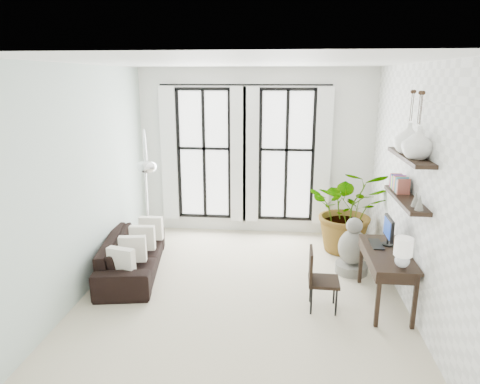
# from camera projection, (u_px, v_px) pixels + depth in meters

# --- Properties ---
(floor) EXTENTS (5.00, 5.00, 0.00)m
(floor) POSITION_uv_depth(u_px,v_px,m) (243.00, 289.00, 6.28)
(floor) COLOR beige
(floor) RESTS_ON ground
(ceiling) EXTENTS (5.00, 5.00, 0.00)m
(ceiling) POSITION_uv_depth(u_px,v_px,m) (244.00, 62.00, 5.45)
(ceiling) COLOR white
(ceiling) RESTS_ON wall_back
(wall_left) EXTENTS (0.00, 5.00, 5.00)m
(wall_left) POSITION_uv_depth(u_px,v_px,m) (86.00, 180.00, 6.08)
(wall_left) COLOR silver
(wall_left) RESTS_ON floor
(wall_right) EXTENTS (0.00, 5.00, 5.00)m
(wall_right) POSITION_uv_depth(u_px,v_px,m) (413.00, 188.00, 5.65)
(wall_right) COLOR white
(wall_right) RESTS_ON floor
(wall_back) EXTENTS (4.50, 0.00, 4.50)m
(wall_back) POSITION_uv_depth(u_px,v_px,m) (255.00, 153.00, 8.26)
(wall_back) COLOR white
(wall_back) RESTS_ON floor
(windows) EXTENTS (3.26, 0.13, 2.65)m
(windows) POSITION_uv_depth(u_px,v_px,m) (245.00, 155.00, 8.23)
(windows) COLOR white
(windows) RESTS_ON wall_back
(wall_shelves) EXTENTS (0.25, 1.30, 0.60)m
(wall_shelves) POSITION_uv_depth(u_px,v_px,m) (407.00, 181.00, 5.45)
(wall_shelves) COLOR black
(wall_shelves) RESTS_ON wall_right
(sofa) EXTENTS (1.11, 2.13, 0.59)m
(sofa) POSITION_uv_depth(u_px,v_px,m) (132.00, 255.00, 6.75)
(sofa) COLOR black
(sofa) RESTS_ON floor
(throw_pillows) EXTENTS (0.40, 1.52, 0.40)m
(throw_pillows) POSITION_uv_depth(u_px,v_px,m) (138.00, 243.00, 6.69)
(throw_pillows) COLOR silver
(throw_pillows) RESTS_ON sofa
(plant) EXTENTS (1.47, 1.31, 1.53)m
(plant) POSITION_uv_depth(u_px,v_px,m) (348.00, 210.00, 7.50)
(plant) COLOR #2D7228
(plant) RESTS_ON floor
(desk) EXTENTS (0.55, 1.29, 1.16)m
(desk) POSITION_uv_depth(u_px,v_px,m) (388.00, 257.00, 5.65)
(desk) COLOR black
(desk) RESTS_ON floor
(desk_chair) EXTENTS (0.41, 0.41, 0.84)m
(desk_chair) POSITION_uv_depth(u_px,v_px,m) (318.00, 276.00, 5.64)
(desk_chair) COLOR black
(desk_chair) RESTS_ON floor
(arc_lamp) EXTENTS (0.71, 1.43, 2.22)m
(arc_lamp) POSITION_uv_depth(u_px,v_px,m) (145.00, 159.00, 6.95)
(arc_lamp) COLOR silver
(arc_lamp) RESTS_ON floor
(buddha) EXTENTS (0.51, 0.51, 0.91)m
(buddha) POSITION_uv_depth(u_px,v_px,m) (353.00, 250.00, 6.72)
(buddha) COLOR gray
(buddha) RESTS_ON floor
(vase_a) EXTENTS (0.37, 0.37, 0.38)m
(vase_a) POSITION_uv_depth(u_px,v_px,m) (418.00, 143.00, 5.04)
(vase_a) COLOR white
(vase_a) RESTS_ON shelf_upper
(vase_b) EXTENTS (0.37, 0.37, 0.38)m
(vase_b) POSITION_uv_depth(u_px,v_px,m) (408.00, 138.00, 5.42)
(vase_b) COLOR white
(vase_b) RESTS_ON shelf_upper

